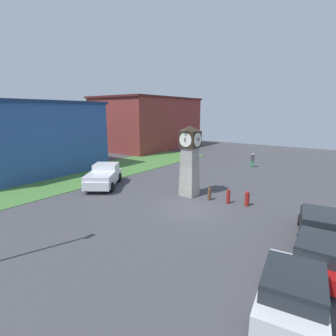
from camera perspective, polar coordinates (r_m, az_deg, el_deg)
name	(u,v)px	position (r m, az deg, el deg)	size (l,w,h in m)	color
ground_plane	(191,209)	(18.14, 4.98, -8.83)	(76.17, 76.17, 0.00)	#424247
clock_tower	(190,160)	(20.24, 4.76, 1.83)	(1.60, 1.68, 5.45)	#9E998F
bollard_near_tower	(190,191)	(20.23, 4.85, -5.07)	(0.21, 0.21, 0.99)	#333338
bollard_mid_row	(210,194)	(19.86, 9.02, -5.56)	(0.26, 0.26, 0.96)	brown
bollard_far_row	(228,196)	(19.40, 12.97, -6.01)	(0.26, 0.26, 1.06)	maroon
bollard_end_row	(247,198)	(19.24, 16.83, -6.36)	(0.32, 0.32, 1.08)	maroon
car_navy_sedan	(293,291)	(10.20, 25.51, -23.06)	(4.35, 2.52, 1.61)	silver
car_near_tower	(318,253)	(13.03, 29.84, -15.78)	(4.29, 2.05, 1.45)	#A51111
car_by_building	(318,225)	(15.83, 29.83, -10.69)	(4.74, 2.41, 1.52)	black
pickup_truck	(104,176)	(23.78, -13.79, -1.67)	(5.61, 4.87, 1.85)	silver
pedestrian_by_cars	(253,159)	(32.51, 17.95, 1.83)	(0.38, 0.46, 1.68)	#338C4C
warehouse_blue_far	(23,137)	(32.37, -28.96, 5.91)	(14.48, 11.16, 7.56)	#2D5193
storefront_low_left	(148,123)	(48.20, -4.36, 9.77)	(18.14, 12.14, 8.87)	maroon
grass_verge_far	(44,184)	(26.40, -25.42, -3.19)	(45.70, 7.88, 0.04)	#477A38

